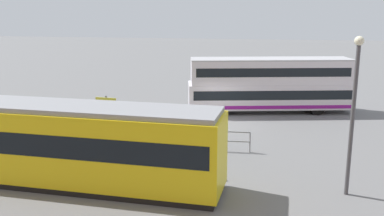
{
  "coord_description": "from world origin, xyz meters",
  "views": [
    {
      "loc": [
        -2.75,
        26.35,
        7.16
      ],
      "look_at": [
        1.31,
        3.51,
        1.79
      ],
      "focal_mm": 40.06,
      "sensor_mm": 36.0,
      "label": 1
    }
  ],
  "objects_px": {
    "info_sign": "(106,109)",
    "pedestrian_crossing": "(198,155)",
    "street_lamp": "(354,104)",
    "double_decker_bus": "(270,85)",
    "tram_yellow": "(61,143)",
    "pedestrian_near_railing": "(151,119)"
  },
  "relations": [
    {
      "from": "tram_yellow",
      "to": "street_lamp",
      "type": "bearing_deg",
      "value": -175.58
    },
    {
      "from": "double_decker_bus",
      "to": "pedestrian_near_railing",
      "type": "relative_size",
      "value": 6.8
    },
    {
      "from": "pedestrian_crossing",
      "to": "double_decker_bus",
      "type": "bearing_deg",
      "value": -103.34
    },
    {
      "from": "pedestrian_near_railing",
      "to": "pedestrian_crossing",
      "type": "xyz_separation_m",
      "value": [
        -3.64,
        5.67,
        -0.01
      ]
    },
    {
      "from": "tram_yellow",
      "to": "pedestrian_near_railing",
      "type": "distance_m",
      "value": 7.65
    },
    {
      "from": "double_decker_bus",
      "to": "tram_yellow",
      "type": "xyz_separation_m",
      "value": [
        8.48,
        14.56,
        -0.18
      ]
    },
    {
      "from": "tram_yellow",
      "to": "pedestrian_near_railing",
      "type": "xyz_separation_m",
      "value": [
        -1.8,
        -7.4,
        -0.77
      ]
    },
    {
      "from": "double_decker_bus",
      "to": "pedestrian_near_railing",
      "type": "xyz_separation_m",
      "value": [
        6.68,
        7.16,
        -0.96
      ]
    },
    {
      "from": "pedestrian_near_railing",
      "to": "double_decker_bus",
      "type": "bearing_deg",
      "value": -133.02
    },
    {
      "from": "tram_yellow",
      "to": "pedestrian_crossing",
      "type": "relative_size",
      "value": 8.01
    },
    {
      "from": "info_sign",
      "to": "street_lamp",
      "type": "distance_m",
      "value": 13.11
    },
    {
      "from": "pedestrian_crossing",
      "to": "info_sign",
      "type": "height_order",
      "value": "info_sign"
    },
    {
      "from": "info_sign",
      "to": "tram_yellow",
      "type": "bearing_deg",
      "value": 93.49
    },
    {
      "from": "double_decker_bus",
      "to": "pedestrian_near_railing",
      "type": "height_order",
      "value": "double_decker_bus"
    },
    {
      "from": "tram_yellow",
      "to": "pedestrian_near_railing",
      "type": "height_order",
      "value": "tram_yellow"
    },
    {
      "from": "info_sign",
      "to": "pedestrian_crossing",
      "type": "bearing_deg",
      "value": 143.48
    },
    {
      "from": "tram_yellow",
      "to": "pedestrian_near_railing",
      "type": "bearing_deg",
      "value": -103.69
    },
    {
      "from": "pedestrian_crossing",
      "to": "pedestrian_near_railing",
      "type": "bearing_deg",
      "value": -57.29
    },
    {
      "from": "double_decker_bus",
      "to": "info_sign",
      "type": "height_order",
      "value": "double_decker_bus"
    },
    {
      "from": "pedestrian_crossing",
      "to": "street_lamp",
      "type": "bearing_deg",
      "value": 172.18
    },
    {
      "from": "double_decker_bus",
      "to": "pedestrian_crossing",
      "type": "relative_size",
      "value": 6.9
    },
    {
      "from": "double_decker_bus",
      "to": "pedestrian_crossing",
      "type": "distance_m",
      "value": 13.22
    }
  ]
}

